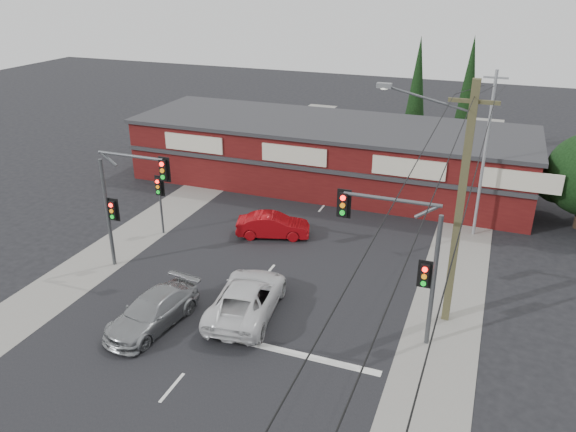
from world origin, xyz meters
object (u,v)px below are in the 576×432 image
(silver_suv, at_px, (152,311))
(shop_building, at_px, (329,153))
(utility_pole, at_px, (457,200))
(red_sedan, at_px, (273,225))
(white_suv, at_px, (247,298))

(silver_suv, height_order, shop_building, shop_building)
(silver_suv, relative_size, shop_building, 0.17)
(shop_building, xyz_separation_m, utility_pole, (9.36, -14.00, 3.26))
(red_sedan, relative_size, shop_building, 0.15)
(silver_suv, bearing_deg, shop_building, 92.33)
(white_suv, distance_m, red_sedan, 7.59)
(red_sedan, bearing_deg, white_suv, 176.80)
(red_sedan, height_order, utility_pole, utility_pole)
(white_suv, bearing_deg, shop_building, -91.97)
(silver_suv, distance_m, utility_pole, 12.97)
(white_suv, relative_size, red_sedan, 1.36)
(shop_building, bearing_deg, silver_suv, -95.25)
(shop_building, relative_size, utility_pole, 2.73)
(white_suv, relative_size, utility_pole, 0.54)
(red_sedan, bearing_deg, utility_pole, -133.48)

